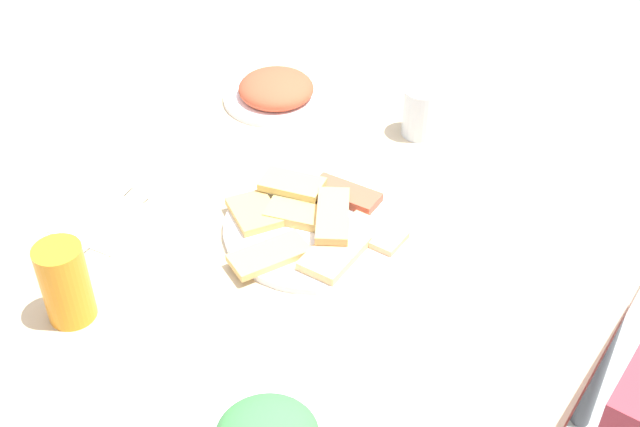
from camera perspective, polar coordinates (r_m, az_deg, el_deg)
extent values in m
cube|color=beige|center=(1.29, 0.02, -1.37)|extent=(1.08, 0.92, 0.02)
cylinder|color=#4D5056|center=(2.00, -1.66, 2.28)|extent=(0.04, 0.04, 0.70)
cylinder|color=#4D5056|center=(1.77, 19.95, -6.63)|extent=(0.04, 0.04, 0.70)
cylinder|color=white|center=(1.27, -0.03, -0.99)|extent=(0.29, 0.29, 0.01)
cube|color=tan|center=(1.25, 0.80, -0.22)|extent=(0.13, 0.11, 0.01)
cube|color=#E0AF78|center=(1.24, 3.75, -1.38)|extent=(0.06, 0.10, 0.01)
cube|color=#C9593E|center=(1.32, 1.77, 1.42)|extent=(0.05, 0.12, 0.01)
cube|color=#ECC17B|center=(1.20, 0.99, -2.83)|extent=(0.11, 0.07, 0.01)
cube|color=#DBB368|center=(1.21, -3.58, -2.91)|extent=(0.13, 0.10, 0.01)
cube|color=#D0BA69|center=(1.31, -1.97, 2.07)|extent=(0.08, 0.11, 0.01)
cube|color=#DAAF5E|center=(1.28, -4.64, 0.09)|extent=(0.10, 0.11, 0.01)
cube|color=#DBB564|center=(1.27, -1.72, -0.03)|extent=(0.08, 0.10, 0.01)
cylinder|color=white|center=(1.59, -3.08, 8.14)|extent=(0.20, 0.20, 0.01)
ellipsoid|color=#C45032|center=(1.58, -3.10, 8.76)|extent=(0.21, 0.21, 0.05)
cylinder|color=orange|center=(1.15, -17.46, -4.68)|extent=(0.09, 0.09, 0.12)
cylinder|color=silver|center=(1.48, 7.23, 7.06)|extent=(0.07, 0.07, 0.09)
cube|color=white|center=(1.33, -14.90, -0.49)|extent=(0.14, 0.14, 0.00)
cube|color=silver|center=(1.34, -15.45, -0.08)|extent=(0.18, 0.04, 0.00)
cube|color=silver|center=(1.32, -14.39, -0.64)|extent=(0.17, 0.03, 0.00)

